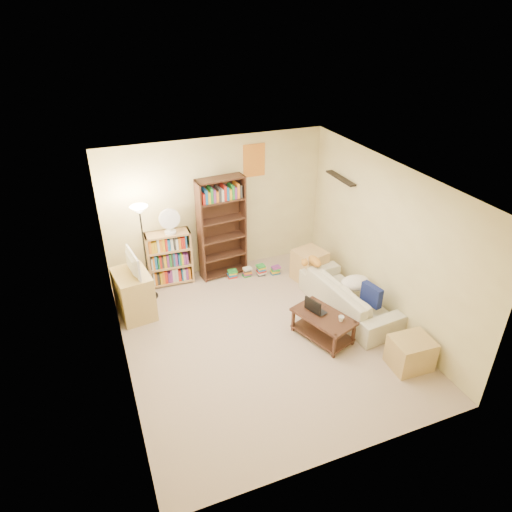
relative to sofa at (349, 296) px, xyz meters
name	(u,v)px	position (x,y,z in m)	size (l,w,h in m)	color
room	(265,242)	(-1.54, -0.12, 1.35)	(4.50, 4.54, 2.52)	#C2A691
sofa	(349,296)	(0.00, 0.00, 0.00)	(0.91, 1.95, 0.55)	beige
navy_pillow	(372,295)	(0.13, -0.40, 0.25)	(0.36, 0.11, 0.33)	navy
cream_blanket	(355,283)	(0.13, 0.06, 0.20)	(0.51, 0.36, 0.22)	white
tabby_cat	(313,261)	(-0.31, 0.70, 0.35)	(0.44, 0.19, 0.15)	orange
coffee_table	(323,323)	(-0.72, -0.45, -0.01)	(0.80, 1.04, 0.41)	#402218
laptop	(318,308)	(-0.73, -0.29, 0.15)	(0.33, 0.41, 0.03)	black
laptop_screen	(313,306)	(-0.85, -0.33, 0.26)	(0.01, 0.31, 0.20)	white
mug	(341,319)	(-0.56, -0.66, 0.17)	(0.10, 0.10, 0.08)	white
tv_remote	(313,303)	(-0.73, -0.13, 0.14)	(0.05, 0.16, 0.02)	black
tv_stand	(134,294)	(-3.25, 1.18, 0.11)	(0.51, 0.71, 0.76)	tan
television	(129,264)	(-3.25, 1.18, 0.67)	(0.17, 0.64, 0.37)	black
tall_bookshelf	(222,226)	(-1.54, 1.85, 0.72)	(0.87, 0.36, 1.88)	#3B2117
short_bookshelf	(170,258)	(-2.50, 1.92, 0.22)	(0.78, 0.34, 0.99)	tan
desk_fan	(170,221)	(-2.45, 1.87, 0.95)	(0.35, 0.20, 0.46)	white
floor_lamp	(141,226)	(-2.95, 1.59, 1.07)	(0.29, 0.29, 1.69)	black
side_table	(309,265)	(-0.15, 1.11, 0.01)	(0.50, 0.50, 0.57)	tan
end_cabinet	(411,353)	(0.10, -1.44, -0.05)	(0.54, 0.45, 0.45)	tan
book_stacks	(255,271)	(-1.02, 1.58, -0.19)	(0.95, 0.31, 0.21)	red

